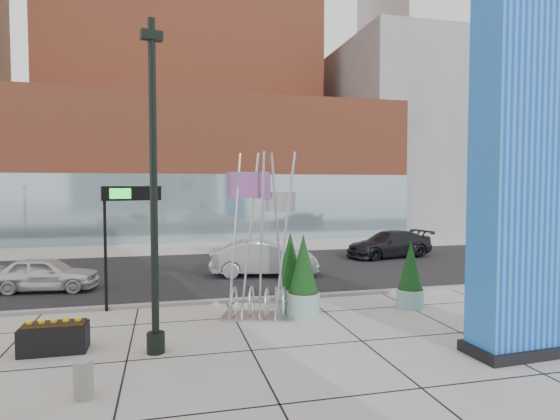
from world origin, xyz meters
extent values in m
plane|color=#9E9991|center=(0.00, 0.00, 0.00)|extent=(160.00, 160.00, 0.00)
cube|color=black|center=(0.00, 10.00, 0.01)|extent=(80.00, 12.00, 0.02)
cube|color=gray|center=(0.00, 4.00, 0.06)|extent=(80.00, 0.30, 0.12)
cube|color=#A1492E|center=(1.00, 27.00, 5.50)|extent=(34.00, 10.00, 11.00)
cube|color=#8CA5B2|center=(1.00, 22.20, 2.50)|extent=(34.00, 0.60, 5.00)
cube|color=slate|center=(26.00, 32.00, 9.00)|extent=(20.00, 18.00, 18.00)
cube|color=#B2B7BC|center=(36.00, 48.00, 27.50)|extent=(16.00, 16.00, 55.00)
cube|color=#0D39C3|center=(7.55, -2.75, 4.83)|extent=(2.75, 1.24, 9.67)
cube|color=black|center=(7.55, -2.75, 0.13)|extent=(2.97, 1.46, 0.27)
cylinder|color=black|center=(-1.34, -0.58, 4.08)|extent=(0.18, 0.18, 8.17)
cylinder|color=black|center=(-1.34, -0.58, 0.26)|extent=(0.45, 0.45, 0.51)
cube|color=black|center=(-1.34, -0.58, 7.76)|extent=(0.55, 0.34, 0.22)
cube|color=#B6B8BB|center=(1.77, 1.89, 0.03)|extent=(2.54, 1.84, 0.06)
cylinder|color=#B6B8BB|center=(1.04, 1.68, 2.61)|extent=(0.09, 0.09, 5.21)
cylinder|color=#B6B8BB|center=(1.46, 2.04, 2.61)|extent=(0.09, 0.09, 5.21)
cylinder|color=#B6B8BB|center=(1.88, 1.78, 2.61)|extent=(0.09, 0.09, 5.21)
cylinder|color=#B6B8BB|center=(2.34, 2.09, 2.61)|extent=(0.09, 0.09, 5.21)
cylinder|color=#B6B8BB|center=(2.61, 1.63, 2.61)|extent=(0.09, 0.09, 5.21)
torus|color=#B6B8BB|center=(0.99, 1.78, 0.50)|extent=(0.38, 0.92, 0.95)
torus|color=#B6B8BB|center=(1.51, 1.99, 0.50)|extent=(0.38, 0.92, 0.95)
torus|color=#B6B8BB|center=(2.03, 1.78, 0.50)|extent=(0.38, 0.92, 0.95)
torus|color=#B6B8BB|center=(2.55, 1.99, 0.50)|extent=(0.38, 0.92, 0.95)
cube|color=red|center=(1.46, 1.89, 4.17)|extent=(1.33, 0.40, 0.83)
cube|color=#B6B8BB|center=(2.40, 1.99, 3.65)|extent=(0.97, 0.49, 0.63)
cylinder|color=gray|center=(-2.66, -2.82, 0.37)|extent=(0.39, 0.39, 0.75)
cylinder|color=black|center=(-3.00, 3.80, 2.05)|extent=(0.10, 0.10, 4.09)
cube|color=black|center=(-2.12, 3.80, 3.90)|extent=(1.92, 0.69, 0.49)
cube|color=#19D833|center=(-2.51, 3.69, 3.90)|extent=(0.66, 0.20, 0.34)
cylinder|color=#82B0A7|center=(7.00, 1.80, 0.32)|extent=(0.91, 0.91, 0.64)
cylinder|color=black|center=(7.00, 1.80, 0.64)|extent=(0.84, 0.84, 0.05)
cone|color=black|center=(7.00, 1.80, 1.46)|extent=(0.82, 0.82, 1.64)
cylinder|color=#82B0A7|center=(3.20, 1.80, 0.37)|extent=(1.05, 1.05, 0.73)
cylinder|color=black|center=(3.20, 1.80, 0.73)|extent=(0.97, 0.97, 0.06)
cone|color=black|center=(3.20, 1.80, 1.68)|extent=(0.94, 0.94, 1.89)
cylinder|color=#82B0A7|center=(3.01, 2.70, 0.36)|extent=(1.04, 1.04, 0.73)
cylinder|color=black|center=(3.01, 2.70, 0.73)|extent=(0.96, 0.96, 0.06)
cone|color=black|center=(3.01, 2.70, 1.66)|extent=(0.94, 0.94, 1.87)
cube|color=black|center=(-3.80, 0.08, 0.34)|extent=(1.57, 0.78, 0.67)
cube|color=black|center=(-3.80, 0.08, 0.69)|extent=(1.46, 0.67, 0.07)
imported|color=silver|center=(-5.68, 7.46, 0.68)|extent=(4.15, 2.12, 1.35)
imported|color=#B0B4B8|center=(3.31, 8.50, 0.81)|extent=(5.13, 2.55, 1.61)
imported|color=black|center=(11.49, 12.19, 0.76)|extent=(5.54, 3.06, 1.52)
camera|label=1|loc=(-1.06, -12.41, 4.16)|focal=30.00mm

